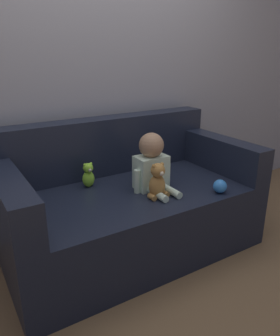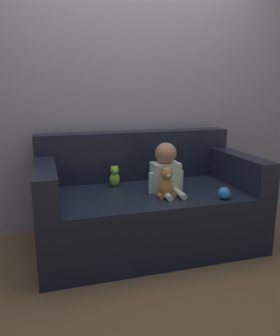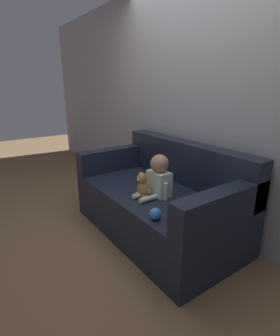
# 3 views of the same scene
# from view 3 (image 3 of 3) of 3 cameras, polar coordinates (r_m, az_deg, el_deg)

# --- Properties ---
(ground_plane) EXTENTS (12.00, 12.00, 0.00)m
(ground_plane) POSITION_cam_3_polar(r_m,az_deg,el_deg) (2.85, 3.32, -13.57)
(ground_plane) COLOR brown
(wall_back) EXTENTS (8.00, 0.05, 2.60)m
(wall_back) POSITION_cam_3_polar(r_m,az_deg,el_deg) (2.83, 13.08, 13.65)
(wall_back) COLOR #93939E
(wall_back) RESTS_ON ground_plane
(couch) EXTENTS (1.77, 0.95, 0.91)m
(couch) POSITION_cam_3_polar(r_m,az_deg,el_deg) (2.72, 4.31, -7.28)
(couch) COLOR black
(couch) RESTS_ON ground_plane
(person_baby) EXTENTS (0.29, 0.34, 0.40)m
(person_baby) POSITION_cam_3_polar(r_m,az_deg,el_deg) (2.43, 4.00, -2.06)
(person_baby) COLOR silver
(person_baby) RESTS_ON couch
(teddy_bear_brown) EXTENTS (0.14, 0.11, 0.24)m
(teddy_bear_brown) POSITION_cam_3_polar(r_m,az_deg,el_deg) (2.42, 0.56, -3.89)
(teddy_bear_brown) COLOR #AD7A3D
(teddy_bear_brown) RESTS_ON couch
(plush_toy_side) EXTENTS (0.09, 0.08, 0.18)m
(plush_toy_side) POSITION_cam_3_polar(r_m,az_deg,el_deg) (2.88, 3.43, -0.75)
(plush_toy_side) COLOR #8CD133
(plush_toy_side) RESTS_ON couch
(toy_ball) EXTENTS (0.09, 0.09, 0.09)m
(toy_ball) POSITION_cam_3_polar(r_m,az_deg,el_deg) (2.06, 3.37, -9.91)
(toy_ball) COLOR #337FDB
(toy_ball) RESTS_ON couch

